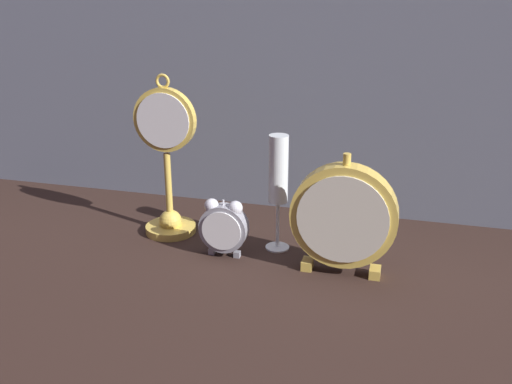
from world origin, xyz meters
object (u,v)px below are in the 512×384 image
object	(u,v)px
pocket_watch_on_stand	(167,170)
champagne_flute	(278,177)
alarm_clock_twin_bell	(224,225)
mantel_clock_silver	(344,217)

from	to	relation	value
pocket_watch_on_stand	champagne_flute	world-z (taller)	pocket_watch_on_stand
alarm_clock_twin_bell	champagne_flute	world-z (taller)	champagne_flute
mantel_clock_silver	champagne_flute	distance (m)	0.16
alarm_clock_twin_bell	mantel_clock_silver	size ratio (longest dim) A/B	0.51
alarm_clock_twin_bell	champagne_flute	distance (m)	0.14
pocket_watch_on_stand	champagne_flute	size ratio (longest dim) A/B	1.44
mantel_clock_silver	champagne_flute	bearing A→B (deg)	152.22
pocket_watch_on_stand	mantel_clock_silver	bearing A→B (deg)	-13.22
mantel_clock_silver	pocket_watch_on_stand	bearing A→B (deg)	166.78
pocket_watch_on_stand	mantel_clock_silver	distance (m)	0.39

